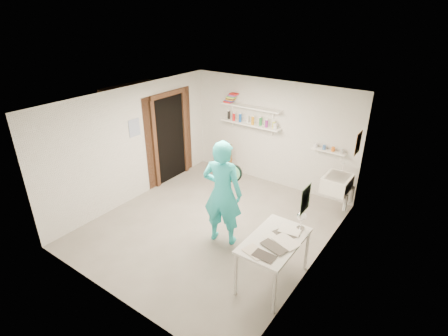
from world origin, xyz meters
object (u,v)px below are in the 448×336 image
Objects in this scene: wall_clock at (232,173)px; work_table at (273,261)px; belfast_sink at (337,183)px; man at (222,193)px; desk_lamp at (302,216)px; wooden_chair at (223,162)px.

work_table is at bearing -43.06° from wall_clock.
belfast_sink is 2.37m from man.
belfast_sink reaches higher than work_table.
work_table is at bearing 146.53° from man.
belfast_sink is at bearing 92.44° from desk_lamp.
work_table is (-0.11, -2.36, -0.31)m from belfast_sink.
man reaches higher than desk_lamp.
wooden_chair is at bearing 179.06° from belfast_sink.
belfast_sink is 0.71× the size of wooden_chair.
desk_lamp is (2.82, -1.94, 0.57)m from wooden_chair.
wooden_chair is 3.47m from desk_lamp.
man is 2.50m from wooden_chair.
wall_clock is 2.35× the size of desk_lamp.
wall_clock is 1.58m from work_table.
desk_lamp reaches higher than work_table.
wall_clock reaches higher than work_table.
belfast_sink is at bearing -25.07° from wooden_chair.
wooden_chair is at bearing 114.80° from wall_clock.
man is at bearing -124.20° from belfast_sink.
wall_clock is 2.45m from wooden_chair.
man reaches higher than work_table.
wooden_chair is (-2.73, 0.05, -0.28)m from belfast_sink.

